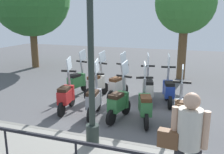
{
  "coord_description": "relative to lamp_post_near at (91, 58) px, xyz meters",
  "views": [
    {
      "loc": [
        -6.66,
        -1.84,
        2.69
      ],
      "look_at": [
        0.2,
        0.5,
        0.9
      ],
      "focal_mm": 40.0,
      "sensor_mm": 36.0,
      "label": 1
    }
  ],
  "objects": [
    {
      "name": "scooter_far_4",
      "position": [
        3.25,
        1.97,
        -1.43
      ],
      "size": [
        1.21,
        0.51,
        1.54
      ],
      "rotation": [
        0.0,
        0.0,
        -0.24
      ],
      "color": "black",
      "rests_on": "ground_plane"
    },
    {
      "name": "scooter_near_2",
      "position": [
        1.64,
        -0.05,
        -1.43
      ],
      "size": [
        1.22,
        0.49,
        1.54
      ],
      "rotation": [
        0.0,
        0.0,
        -0.2
      ],
      "color": "black",
      "rests_on": "ground_plane"
    },
    {
      "name": "lamp_post_near",
      "position": [
        0.0,
        0.0,
        0.0
      ],
      "size": [
        0.26,
        0.9,
        4.01
      ],
      "color": "#232D28",
      "rests_on": "promenade_walkway"
    },
    {
      "name": "scooter_far_3",
      "position": [
        3.2,
        1.22,
        -1.43
      ],
      "size": [
        1.2,
        0.54,
        1.54
      ],
      "rotation": [
        0.0,
        0.0,
        -0.29
      ],
      "color": "black",
      "rests_on": "ground_plane"
    },
    {
      "name": "pedestrian_with_bag",
      "position": [
        -1.07,
        -1.84,
        -0.84
      ],
      "size": [
        0.35,
        0.65,
        1.59
      ],
      "rotation": [
        0.0,
        0.0,
        -0.09
      ],
      "color": "#28282D",
      "rests_on": "promenade_walkway"
    },
    {
      "name": "scooter_far_2",
      "position": [
        3.22,
        0.48,
        -1.43
      ],
      "size": [
        1.21,
        0.51,
        1.54
      ],
      "rotation": [
        0.0,
        0.0,
        -0.24
      ],
      "color": "black",
      "rests_on": "ground_plane"
    },
    {
      "name": "scooter_far_1",
      "position": [
        3.2,
        -0.52,
        -1.43
      ],
      "size": [
        1.21,
        0.53,
        1.54
      ],
      "rotation": [
        0.0,
        0.0,
        0.27
      ],
      "color": "black",
      "rests_on": "ground_plane"
    },
    {
      "name": "scooter_far_0",
      "position": [
        3.24,
        -1.15,
        -1.43
      ],
      "size": [
        1.21,
        0.51,
        1.54
      ],
      "rotation": [
        0.0,
        0.0,
        0.24
      ],
      "color": "black",
      "rests_on": "ground_plane"
    },
    {
      "name": "scooter_near_1",
      "position": [
        1.66,
        -0.74,
        -1.43
      ],
      "size": [
        1.2,
        0.54,
        1.54
      ],
      "rotation": [
        0.0,
        0.0,
        0.3
      ],
      "color": "black",
      "rests_on": "ground_plane"
    },
    {
      "name": "tree_distant",
      "position": [
        6.76,
        -1.28,
        1.23
      ],
      "size": [
        2.48,
        2.48,
        4.43
      ],
      "color": "brown",
      "rests_on": "ground_plane"
    },
    {
      "name": "scooter_near_4",
      "position": [
        1.72,
        1.55,
        -1.43
      ],
      "size": [
        1.23,
        0.45,
        1.54
      ],
      "rotation": [
        0.0,
        0.0,
        0.14
      ],
      "color": "black",
      "rests_on": "ground_plane"
    },
    {
      "name": "scooter_near_0",
      "position": [
        1.5,
        -1.61,
        -1.43
      ],
      "size": [
        1.23,
        0.44,
        1.54
      ],
      "rotation": [
        0.0,
        0.0,
        0.06
      ],
      "color": "black",
      "rests_on": "ground_plane"
    },
    {
      "name": "ground_plane",
      "position": [
        2.4,
        -0.03,
        -1.92
      ],
      "size": [
        28.0,
        28.0,
        0.0
      ],
      "primitive_type": "plane",
      "color": "#4C4C4F"
    },
    {
      "name": "scooter_near_3",
      "position": [
        1.65,
        0.66,
        -1.43
      ],
      "size": [
        1.23,
        0.45,
        1.54
      ],
      "rotation": [
        0.0,
        0.0,
        0.13
      ],
      "color": "black",
      "rests_on": "ground_plane"
    }
  ]
}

